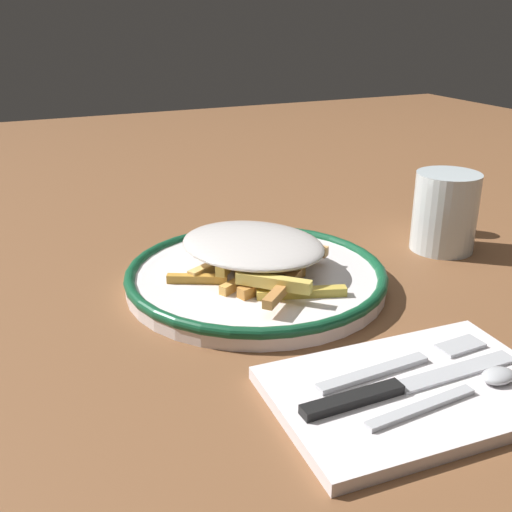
% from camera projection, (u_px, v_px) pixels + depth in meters
% --- Properties ---
extents(ground_plane, '(2.60, 2.60, 0.00)m').
position_uv_depth(ground_plane, '(256.00, 286.00, 0.72)').
color(ground_plane, brown).
extents(plate, '(0.30, 0.30, 0.02)m').
position_uv_depth(plate, '(256.00, 276.00, 0.71)').
color(plate, white).
rests_on(plate, ground_plane).
extents(fries_heap, '(0.23, 0.21, 0.04)m').
position_uv_depth(fries_heap, '(256.00, 249.00, 0.71)').
color(fries_heap, '#CA8543').
rests_on(fries_heap, plate).
extents(napkin, '(0.16, 0.24, 0.01)m').
position_uv_depth(napkin, '(413.00, 391.00, 0.51)').
color(napkin, white).
rests_on(napkin, ground_plane).
extents(fork, '(0.03, 0.18, 0.01)m').
position_uv_depth(fork, '(405.00, 363.00, 0.54)').
color(fork, silver).
rests_on(fork, napkin).
extents(knife, '(0.02, 0.21, 0.01)m').
position_uv_depth(knife, '(396.00, 388.00, 0.50)').
color(knife, black).
rests_on(knife, napkin).
extents(spoon, '(0.03, 0.15, 0.01)m').
position_uv_depth(spoon, '(469.00, 388.00, 0.50)').
color(spoon, silver).
rests_on(spoon, napkin).
extents(water_glass, '(0.08, 0.08, 0.10)m').
position_uv_depth(water_glass, '(445.00, 212.00, 0.81)').
color(water_glass, silver).
rests_on(water_glass, ground_plane).
extents(salt_shaker, '(0.04, 0.04, 0.08)m').
position_uv_depth(salt_shaker, '(442.00, 206.00, 0.88)').
color(salt_shaker, silver).
rests_on(salt_shaker, ground_plane).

